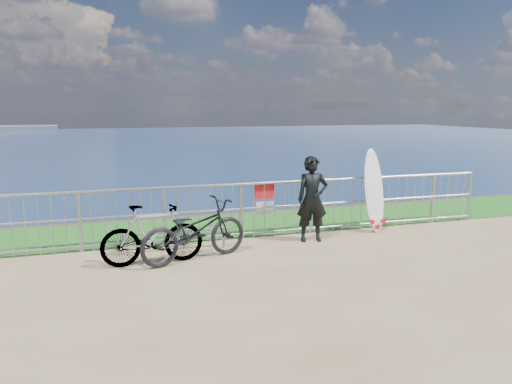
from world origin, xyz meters
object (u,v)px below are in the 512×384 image
object	(u,v)px
bicycle_near	(194,231)
bicycle_far	(152,234)
surfboard	(374,193)
surfer	(312,199)

from	to	relation	value
bicycle_near	bicycle_far	bearing A→B (deg)	70.73
bicycle_near	surfboard	bearing A→B (deg)	-96.40
bicycle_near	bicycle_far	size ratio (longest dim) A/B	1.17
surfer	surfboard	bearing A→B (deg)	20.46
surfboard	bicycle_far	size ratio (longest dim) A/B	1.03
surfer	bicycle_far	world-z (taller)	surfer
surfboard	bicycle_near	distance (m)	4.08
bicycle_near	bicycle_far	distance (m)	0.70
surfer	surfboard	distance (m)	1.59
bicycle_near	surfer	bearing A→B (deg)	-96.13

